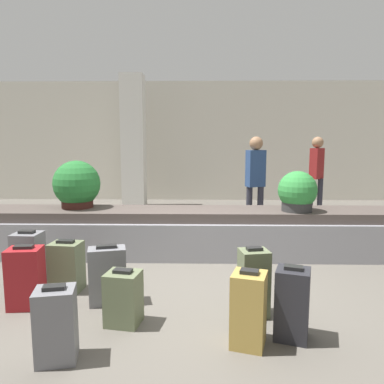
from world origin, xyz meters
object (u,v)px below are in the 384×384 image
(suitcase_0, at_px, (254,283))
(suitcase_7, at_px, (29,260))
(traveler_0, at_px, (316,169))
(suitcase_8, at_px, (56,325))
(suitcase_1, at_px, (249,309))
(suitcase_3, at_px, (292,304))
(traveler_1, at_px, (255,175))
(suitcase_4, at_px, (67,266))
(potted_plant_1, at_px, (297,192))
(pillar, at_px, (134,142))
(suitcase_2, at_px, (123,298))
(suitcase_6, at_px, (108,275))
(suitcase_5, at_px, (26,278))
(potted_plant_0, at_px, (77,185))

(suitcase_0, height_order, suitcase_7, suitcase_0)
(suitcase_7, height_order, traveler_0, traveler_0)
(suitcase_7, distance_m, suitcase_8, 1.64)
(suitcase_1, height_order, traveler_0, traveler_0)
(suitcase_8, bearing_deg, suitcase_0, 14.30)
(suitcase_3, distance_m, traveler_1, 3.78)
(suitcase_4, xyz_separation_m, potted_plant_1, (2.82, 1.26, 0.65))
(pillar, distance_m, traveler_0, 4.31)
(suitcase_4, distance_m, potted_plant_1, 3.15)
(suitcase_2, distance_m, suitcase_4, 1.07)
(potted_plant_1, bearing_deg, suitcase_2, -135.62)
(suitcase_6, bearing_deg, suitcase_3, -34.77)
(suitcase_0, bearing_deg, suitcase_5, 166.20)
(suitcase_0, height_order, suitcase_8, suitcase_0)
(suitcase_6, xyz_separation_m, traveler_0, (3.43, 4.43, 0.74))
(suitcase_4, xyz_separation_m, suitcase_5, (-0.26, -0.42, 0.03))
(potted_plant_1, bearing_deg, potted_plant_0, 176.09)
(suitcase_1, relative_size, suitcase_3, 1.01)
(potted_plant_0, distance_m, potted_plant_1, 3.17)
(suitcase_0, bearing_deg, suitcase_8, -164.58)
(suitcase_2, relative_size, suitcase_5, 0.81)
(potted_plant_1, bearing_deg, suitcase_6, -145.63)
(suitcase_3, xyz_separation_m, traveler_0, (1.73, 5.08, 0.73))
(suitcase_6, bearing_deg, suitcase_4, 135.71)
(suitcase_1, xyz_separation_m, suitcase_6, (-1.33, 0.77, -0.01))
(traveler_0, bearing_deg, suitcase_2, 11.13)
(suitcase_3, height_order, traveler_1, traveler_1)
(suitcase_1, xyz_separation_m, suitcase_3, (0.38, 0.12, -0.00))
(potted_plant_0, height_order, traveler_1, traveler_1)
(pillar, distance_m, traveler_1, 3.67)
(suitcase_2, distance_m, suitcase_8, 0.69)
(pillar, relative_size, potted_plant_1, 5.68)
(suitcase_2, distance_m, potted_plant_1, 2.94)
(suitcase_2, height_order, suitcase_5, suitcase_5)
(traveler_0, bearing_deg, suitcase_3, 25.53)
(pillar, distance_m, suitcase_5, 5.83)
(suitcase_5, relative_size, traveler_0, 0.37)
(suitcase_3, xyz_separation_m, suitcase_4, (-2.23, 0.96, -0.03))
(suitcase_0, bearing_deg, suitcase_1, -112.82)
(suitcase_5, bearing_deg, suitcase_4, 52.48)
(suitcase_7, bearing_deg, suitcase_4, -7.86)
(suitcase_6, height_order, suitcase_8, suitcase_6)
(suitcase_1, relative_size, traveler_1, 0.37)
(suitcase_7, bearing_deg, suitcase_0, -11.83)
(suitcase_5, relative_size, potted_plant_1, 1.12)
(suitcase_7, height_order, potted_plant_0, potted_plant_0)
(suitcase_3, distance_m, suitcase_7, 2.88)
(pillar, bearing_deg, suitcase_7, -93.32)
(suitcase_0, xyz_separation_m, suitcase_2, (-1.19, -0.20, -0.08))
(suitcase_4, bearing_deg, suitcase_7, 175.49)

